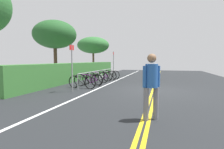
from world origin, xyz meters
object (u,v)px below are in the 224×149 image
bicycle_6 (111,75)px  tree_far_right (93,45)px  tree_mid (55,35)px  bike_rack (98,73)px  bicycle_0 (82,82)px  bicycle_4 (101,76)px  bicycle_3 (97,77)px  sign_post_far (113,62)px  sign_post_near (72,63)px  bicycle_5 (107,75)px  bicycle_1 (88,80)px  bicycle_2 (92,79)px  pedestrian (151,82)px

bicycle_6 → tree_far_right: size_ratio=0.39×
tree_mid → bike_rack: bearing=-106.2°
bicycle_0 → tree_far_right: 10.92m
tree_mid → tree_far_right: tree_mid is taller
bicycle_0 → tree_mid: 6.55m
bicycle_0 → bicycle_4: bearing=1.8°
bicycle_0 → bicycle_6: bearing=-1.5°
bike_rack → bicycle_3: (-0.04, 0.09, -0.26)m
sign_post_far → tree_mid: size_ratio=0.49×
sign_post_near → tree_far_right: bearing=16.5°
bicycle_4 → sign_post_far: sign_post_far is taller
bike_rack → tree_far_right: bearing=24.0°
bicycle_4 → bicycle_5: (0.88, -0.16, 0.03)m
bicycle_5 → sign_post_near: size_ratio=0.74×
bicycle_5 → sign_post_near: bearing=-179.8°
bicycle_0 → sign_post_far: (6.28, -0.12, 1.06)m
bicycle_1 → tree_mid: 6.07m
bike_rack → bicycle_5: bike_rack is taller
tree_mid → bicycle_2: bearing=-117.9°
bicycle_1 → tree_far_right: bearing=19.8°
bike_rack → bicycle_2: 1.00m
pedestrian → sign_post_near: 5.15m
bicycle_5 → sign_post_far: bearing=-2.3°
sign_post_near → bicycle_5: bearing=0.2°
bicycle_6 → pedestrian: bearing=-158.3°
bicycle_3 → bicycle_6: 2.79m
bicycle_4 → pedestrian: bearing=-152.6°
tree_mid → tree_far_right: size_ratio=1.15×
tree_mid → tree_far_right: (6.14, -0.89, -0.39)m
bicycle_2 → sign_post_near: sign_post_near is taller
bicycle_0 → bicycle_2: bearing=2.3°
bicycle_1 → bicycle_3: bearing=3.2°
bicycle_3 → bicycle_6: bicycle_3 is taller
bike_rack → sign_post_far: sign_post_far is taller
bike_rack → bicycle_6: size_ratio=3.95×
tree_far_right → bicycle_4: bearing=-153.9°
bicycle_3 → sign_post_far: sign_post_far is taller
bicycle_2 → bicycle_1: bearing=-174.4°
bicycle_2 → bicycle_6: bearing=-3.2°
bicycle_4 → sign_post_far: 2.92m
bicycle_0 → bicycle_4: size_ratio=1.02×
bicycle_2 → bicycle_4: bicycle_4 is taller
pedestrian → tree_mid: tree_mid is taller
bicycle_1 → bicycle_4: size_ratio=1.05×
bicycle_2 → bicycle_3: bicycle_3 is taller
bicycle_2 → tree_mid: tree_mid is taller
bicycle_3 → tree_far_right: tree_far_right is taller
bike_rack → tree_far_right: 8.45m
bicycle_4 → tree_far_right: size_ratio=0.42×
bike_rack → bicycle_4: bike_rack is taller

